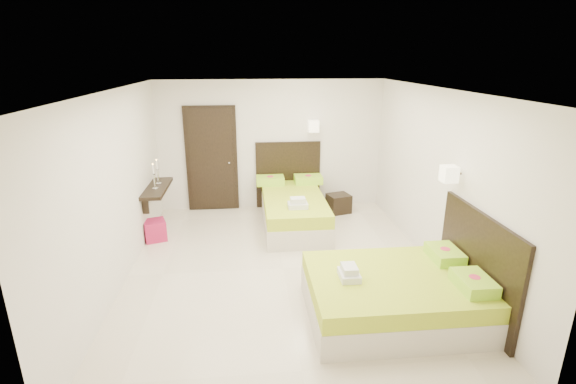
{
  "coord_description": "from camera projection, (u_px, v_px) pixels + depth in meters",
  "views": [
    {
      "loc": [
        -0.48,
        -5.54,
        3.0
      ],
      "look_at": [
        0.1,
        0.3,
        1.1
      ],
      "focal_mm": 26.0,
      "sensor_mm": 36.0,
      "label": 1
    }
  ],
  "objects": [
    {
      "name": "floor",
      "position": [
        283.0,
        268.0,
        6.22
      ],
      "size": [
        5.5,
        5.5,
        0.0
      ],
      "primitive_type": "plane",
      "color": "beige",
      "rests_on": "ground"
    },
    {
      "name": "bed_single",
      "position": [
        293.0,
        207.0,
        7.8
      ],
      "size": [
        1.32,
        2.2,
        1.82
      ],
      "color": "beige",
      "rests_on": "ground"
    },
    {
      "name": "bed_double",
      "position": [
        401.0,
        292.0,
        5.02
      ],
      "size": [
        2.05,
        1.74,
        1.69
      ],
      "color": "beige",
      "rests_on": "ground"
    },
    {
      "name": "nightstand",
      "position": [
        339.0,
        203.0,
        8.42
      ],
      "size": [
        0.51,
        0.47,
        0.37
      ],
      "primitive_type": "cube",
      "rotation": [
        0.0,
        0.0,
        0.28
      ],
      "color": "black",
      "rests_on": "ground"
    },
    {
      "name": "ottoman",
      "position": [
        155.0,
        230.0,
        7.15
      ],
      "size": [
        0.44,
        0.44,
        0.35
      ],
      "primitive_type": "cube",
      "rotation": [
        0.0,
        0.0,
        0.33
      ],
      "color": "#9B143E",
      "rests_on": "ground"
    },
    {
      "name": "door",
      "position": [
        212.0,
        160.0,
        8.34
      ],
      "size": [
        1.02,
        0.15,
        2.14
      ],
      "color": "black",
      "rests_on": "ground"
    },
    {
      "name": "console_shelf",
      "position": [
        157.0,
        188.0,
        7.29
      ],
      "size": [
        0.35,
        1.2,
        0.78
      ],
      "color": "black",
      "rests_on": "ground"
    }
  ]
}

